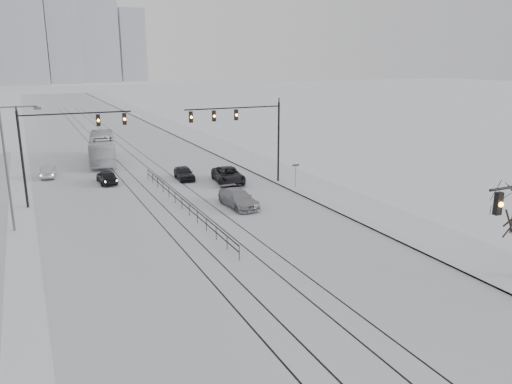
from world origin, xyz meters
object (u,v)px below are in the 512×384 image
at_px(sedan_nb_right, 238,199).
at_px(sedan_nb_far, 184,173).
at_px(sedan_sb_inner, 107,177).
at_px(box_truck, 102,148).
at_px(sedan_sb_outer, 48,172).
at_px(sedan_nb_front, 228,175).

bearing_deg(sedan_nb_right, sedan_nb_far, 92.24).
bearing_deg(sedan_nb_far, sedan_sb_inner, 171.20).
height_order(sedan_nb_right, sedan_nb_far, sedan_nb_right).
xyz_separation_m(sedan_nb_far, box_truck, (-6.18, 12.77, 1.02)).
height_order(sedan_sb_outer, sedan_nb_right, sedan_nb_right).
xyz_separation_m(sedan_nb_right, sedan_nb_far, (-1.16, 11.48, -0.05)).
distance_m(sedan_sb_outer, sedan_nb_front, 19.08).
bearing_deg(sedan_nb_front, sedan_nb_far, 145.55).
height_order(sedan_sb_outer, sedan_nb_front, sedan_nb_front).
distance_m(sedan_nb_right, sedan_nb_far, 11.54).
relative_size(sedan_sb_inner, sedan_nb_front, 0.73).
bearing_deg(box_truck, sedan_sb_outer, 50.97).
bearing_deg(sedan_nb_front, sedan_sb_outer, 156.22).
xyz_separation_m(sedan_nb_front, box_truck, (-9.73, 16.06, 0.92)).
distance_m(sedan_sb_inner, sedan_nb_front, 12.05).
xyz_separation_m(sedan_sb_outer, box_truck, (6.43, 5.91, 1.07)).
bearing_deg(sedan_sb_inner, box_truck, -98.29).
bearing_deg(sedan_nb_front, sedan_nb_right, -97.93).
height_order(sedan_sb_inner, sedan_nb_far, sedan_sb_inner).
distance_m(sedan_sb_inner, box_truck, 11.31).
bearing_deg(sedan_nb_right, sedan_sb_outer, 123.38).
bearing_deg(sedan_sb_outer, sedan_nb_right, 134.02).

